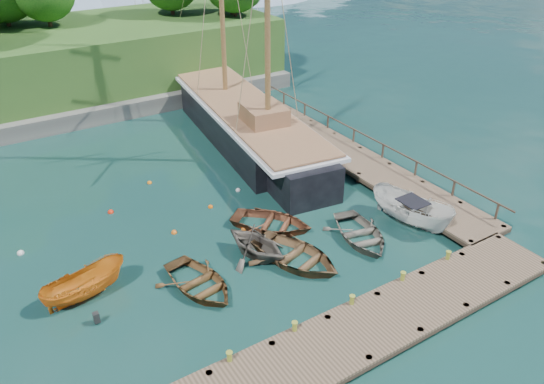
{
  "coord_description": "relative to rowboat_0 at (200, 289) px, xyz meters",
  "views": [
    {
      "loc": [
        -10.27,
        -18.09,
        16.23
      ],
      "look_at": [
        2.97,
        2.93,
        2.0
      ],
      "focal_mm": 35.0,
      "sensor_mm": 36.0,
      "label": 1
    }
  ],
  "objects": [
    {
      "name": "ground",
      "position": [
        2.89,
        0.0,
        0.0
      ],
      "size": [
        160.0,
        160.0,
        0.0
      ],
      "primitive_type": "plane",
      "color": "#14332E",
      "rests_on": "ground"
    },
    {
      "name": "dock_near",
      "position": [
        4.89,
        -6.5,
        0.43
      ],
      "size": [
        20.0,
        3.2,
        1.1
      ],
      "color": "#48392A",
      "rests_on": "ground"
    },
    {
      "name": "dock_east",
      "position": [
        14.39,
        7.0,
        0.43
      ],
      "size": [
        3.2,
        24.0,
        1.1
      ],
      "color": "#48392A",
      "rests_on": "ground"
    },
    {
      "name": "bollard_0",
      "position": [
        -1.11,
        -5.1,
        0.0
      ],
      "size": [
        0.26,
        0.26,
        0.45
      ],
      "primitive_type": "cylinder",
      "color": "olive",
      "rests_on": "ground"
    },
    {
      "name": "bollard_1",
      "position": [
        1.89,
        -5.1,
        0.0
      ],
      "size": [
        0.26,
        0.26,
        0.45
      ],
      "primitive_type": "cylinder",
      "color": "olive",
      "rests_on": "ground"
    },
    {
      "name": "bollard_2",
      "position": [
        4.89,
        -5.1,
        0.0
      ],
      "size": [
        0.26,
        0.26,
        0.45
      ],
      "primitive_type": "cylinder",
      "color": "olive",
      "rests_on": "ground"
    },
    {
      "name": "bollard_3",
      "position": [
        7.89,
        -5.1,
        0.0
      ],
      "size": [
        0.26,
        0.26,
        0.45
      ],
      "primitive_type": "cylinder",
      "color": "olive",
      "rests_on": "ground"
    },
    {
      "name": "bollard_4",
      "position": [
        10.89,
        -5.1,
        0.0
      ],
      "size": [
        0.26,
        0.26,
        0.45
      ],
      "primitive_type": "cylinder",
      "color": "olive",
      "rests_on": "ground"
    },
    {
      "name": "rowboat_0",
      "position": [
        0.0,
        0.0,
        0.0
      ],
      "size": [
        3.79,
        4.8,
        0.9
      ],
      "primitive_type": "imported",
      "rotation": [
        0.0,
        0.0,
        0.17
      ],
      "color": "brown",
      "rests_on": "ground"
    },
    {
      "name": "rowboat_1",
      "position": [
        3.52,
        0.75,
        0.0
      ],
      "size": [
        4.04,
        4.37,
        1.91
      ],
      "primitive_type": "imported",
      "rotation": [
        0.0,
        0.0,
        0.29
      ],
      "color": "#575148",
      "rests_on": "ground"
    },
    {
      "name": "rowboat_2",
      "position": [
        4.95,
        -0.75,
        0.0
      ],
      "size": [
        4.88,
        5.77,
        1.02
      ],
      "primitive_type": "imported",
      "rotation": [
        0.0,
        0.0,
        0.32
      ],
      "color": "brown",
      "rests_on": "ground"
    },
    {
      "name": "rowboat_3",
      "position": [
        8.97,
        -0.93,
        0.0
      ],
      "size": [
        4.1,
        5.03,
        0.91
      ],
      "primitive_type": "imported",
      "rotation": [
        0.0,
        0.0,
        -0.24
      ],
      "color": "#615C50",
      "rests_on": "ground"
    },
    {
      "name": "rowboat_4",
      "position": [
        5.57,
        2.5,
        0.0
      ],
      "size": [
        5.38,
        5.55,
        0.94
      ],
      "primitive_type": "imported",
      "rotation": [
        0.0,
        0.0,
        0.69
      ],
      "color": "brown",
      "rests_on": "ground"
    },
    {
      "name": "motorboat_orange",
      "position": [
        -4.6,
        2.24,
        0.0
      ],
      "size": [
        4.24,
        2.2,
        1.56
      ],
      "primitive_type": "imported",
      "rotation": [
        0.0,
        0.0,
        1.75
      ],
      "color": "orange",
      "rests_on": "ground"
    },
    {
      "name": "cabin_boat_white",
      "position": [
        12.36,
        -1.19,
        0.0
      ],
      "size": [
        2.92,
        5.34,
        1.95
      ],
      "primitive_type": "imported",
      "rotation": [
        0.0,
        0.0,
        0.21
      ],
      "color": "silver",
      "rests_on": "ground"
    },
    {
      "name": "schooner",
      "position": [
        10.22,
        13.5,
        1.14
      ],
      "size": [
        7.69,
        27.97,
        20.61
      ],
      "rotation": [
        0.0,
        0.0,
        -0.13
      ],
      "color": "black",
      "rests_on": "ground"
    },
    {
      "name": "mooring_buoy_0",
      "position": [
        -4.94,
        3.05,
        0.0
      ],
      "size": [
        0.29,
        0.29,
        0.29
      ],
      "primitive_type": "sphere",
      "color": "silver",
      "rests_on": "ground"
    },
    {
      "name": "mooring_buoy_1",
      "position": [
        0.83,
        4.93,
        0.0
      ],
      "size": [
        0.33,
        0.33,
        0.33
      ],
      "primitive_type": "sphere",
      "color": "#D25E13",
      "rests_on": "ground"
    },
    {
      "name": "mooring_buoy_2",
      "position": [
        3.69,
        6.28,
        0.0
      ],
      "size": [
        0.29,
        0.29,
        0.29
      ],
      "primitive_type": "sphere",
      "color": "#DA5908",
      "rests_on": "ground"
    },
    {
      "name": "mooring_buoy_3",
      "position": [
        6.03,
        7.15,
        0.0
      ],
      "size": [
        0.31,
        0.31,
        0.31
      ],
      "primitive_type": "sphere",
      "color": "silver",
      "rests_on": "ground"
    },
    {
      "name": "mooring_buoy_4",
      "position": [
        -1.44,
        8.82,
        0.0
      ],
      "size": [
        0.35,
        0.35,
        0.35
      ],
      "primitive_type": "sphere",
      "color": "red",
      "rests_on": "ground"
    },
    {
      "name": "mooring_buoy_5",
      "position": [
        1.73,
        10.99,
        0.0
      ],
      "size": [
        0.29,
        0.29,
        0.29
      ],
      "primitive_type": "sphere",
      "color": "orange",
      "rests_on": "ground"
    },
    {
      "name": "mooring_buoy_6",
      "position": [
        -6.58,
        7.37,
        0.0
      ],
      "size": [
        0.36,
        0.36,
        0.36
      ],
      "primitive_type": "sphere",
      "color": "silver",
      "rests_on": "ground"
    },
    {
      "name": "mooring_buoy_7",
      "position": [
        4.21,
        3.19,
        0.0
      ],
      "size": [
        0.32,
        0.32,
        0.32
      ],
      "primitive_type": "sphere",
      "color": "orange",
      "rests_on": "ground"
    }
  ]
}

